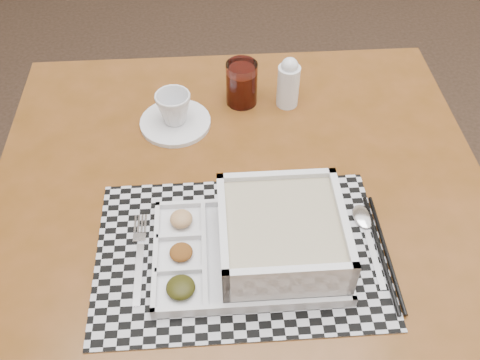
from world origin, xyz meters
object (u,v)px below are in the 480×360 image
at_px(dining_table, 242,226).
at_px(creamer_bottle, 288,83).
at_px(cup, 174,108).
at_px(juice_glass, 242,85).
at_px(serving_tray, 273,240).

relative_size(dining_table, creamer_bottle, 8.78).
height_order(dining_table, creamer_bottle, creamer_bottle).
distance_m(cup, juice_glass, 0.16).
xyz_separation_m(serving_tray, cup, (-0.13, 0.36, 0.00)).
bearing_deg(cup, juice_glass, -5.61).
height_order(dining_table, cup, cup).
height_order(dining_table, juice_glass, juice_glass).
xyz_separation_m(cup, creamer_bottle, (0.25, 0.03, 0.01)).
xyz_separation_m(cup, juice_glass, (0.15, 0.05, 0.00)).
distance_m(dining_table, serving_tray, 0.17).
relative_size(serving_tray, creamer_bottle, 2.88).
distance_m(dining_table, juice_glass, 0.32).
height_order(juice_glass, creamer_bottle, creamer_bottle).
bearing_deg(juice_glass, dining_table, -99.66).
height_order(dining_table, serving_tray, serving_tray).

